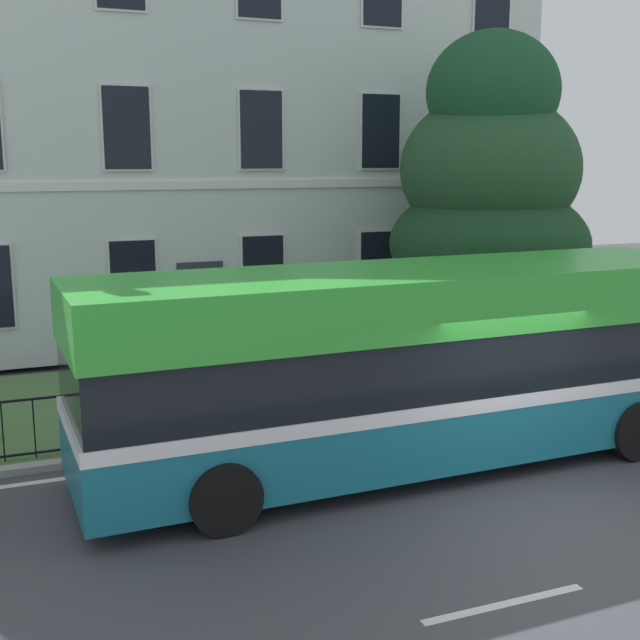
{
  "coord_description": "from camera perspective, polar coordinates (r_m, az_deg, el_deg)",
  "views": [
    {
      "loc": [
        -6.86,
        -8.55,
        4.7
      ],
      "look_at": [
        -1.48,
        4.8,
        1.87
      ],
      "focal_mm": 46.13,
      "sensor_mm": 36.0,
      "label": 1
    }
  ],
  "objects": [
    {
      "name": "georgian_townhouse",
      "position": [
        24.19,
        -11.45,
        15.98
      ],
      "size": [
        19.1,
        9.67,
        13.37
      ],
      "color": "silver",
      "rests_on": "ground_plane"
    },
    {
      "name": "iron_verge_railing",
      "position": [
        14.32,
        -2.47,
        -5.46
      ],
      "size": [
        16.5,
        0.04,
        0.97
      ],
      "color": "black",
      "rests_on": "ground_plane"
    },
    {
      "name": "evergreen_tree",
      "position": [
        19.46,
        11.73,
        6.48
      ],
      "size": [
        4.61,
        4.84,
        7.82
      ],
      "color": "#423328",
      "rests_on": "ground_plane"
    },
    {
      "name": "single_decker_bus",
      "position": [
        12.7,
        6.48,
        -2.97
      ],
      "size": [
        10.36,
        2.91,
        3.08
      ],
      "rotation": [
        0.0,
        0.0,
        0.02
      ],
      "color": "#19697F",
      "rests_on": "ground_plane"
    },
    {
      "name": "litter_bin",
      "position": [
        18.07,
        15.41,
        -2.2
      ],
      "size": [
        0.47,
        0.47,
        1.09
      ],
      "color": "#23472D",
      "rests_on": "ground_plane"
    },
    {
      "name": "ground_plane",
      "position": [
        12.74,
        12.74,
        -10.91
      ],
      "size": [
        60.0,
        56.0,
        0.18
      ],
      "color": "#424248"
    }
  ]
}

